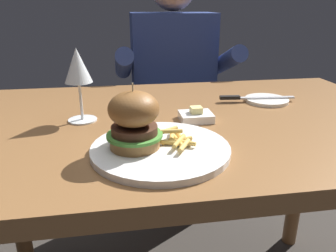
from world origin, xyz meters
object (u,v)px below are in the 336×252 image
main_plate (161,149)px  wine_glass (78,69)px  diner_person (173,106)px  burger_sandwich (134,120)px  butter_dish (196,116)px  bread_plate (267,100)px  table_knife (250,98)px

main_plate → wine_glass: wine_glass is taller
wine_glass → diner_person: (0.34, 0.64, -0.31)m
burger_sandwich → butter_dish: size_ratio=1.58×
wine_glass → bread_plate: bearing=9.0°
burger_sandwich → wine_glass: wine_glass is taller
main_plate → bread_plate: bearing=39.5°
main_plate → burger_sandwich: (-0.05, 0.00, 0.06)m
main_plate → diner_person: size_ratio=0.24×
main_plate → table_knife: table_knife is taller
diner_person → bread_plate: bearing=-71.0°
table_knife → diner_person: 0.60m
main_plate → wine_glass: size_ratio=1.53×
burger_sandwich → wine_glass: 0.25m
bread_plate → butter_dish: bearing=-152.7°
bread_plate → diner_person: (-0.19, 0.56, -0.18)m
wine_glass → bread_plate: wine_glass is taller
bread_plate → diner_person: bearing=109.0°
wine_glass → bread_plate: (0.54, 0.08, -0.13)m
main_plate → diner_person: 0.89m
butter_dish → diner_person: (0.06, 0.68, -0.19)m
burger_sandwich → diner_person: size_ratio=0.11×
main_plate → butter_dish: size_ratio=3.41×
table_knife → butter_dish: size_ratio=2.79×
burger_sandwich → bread_plate: burger_sandwich is taller
main_plate → diner_person: diner_person is taller
wine_glass → table_knife: bearing=10.4°
wine_glass → table_knife: 0.51m
main_plate → wine_glass: 0.30m
burger_sandwich → diner_person: 0.92m
burger_sandwich → butter_dish: 0.24m
main_plate → butter_dish: butter_dish is taller
bread_plate → table_knife: 0.05m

